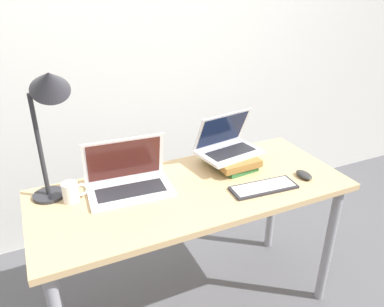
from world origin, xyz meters
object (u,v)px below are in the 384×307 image
(laptop_on_books, at_px, (227,145))
(mouse, at_px, (304,175))
(wireless_keyboard, at_px, (264,187))
(desk_lamp, at_px, (49,98))
(book_stack, at_px, (231,159))
(mug, at_px, (71,192))
(laptop_left, at_px, (128,180))

(laptop_on_books, distance_m, mouse, 0.41)
(wireless_keyboard, bearing_deg, desk_lamp, 159.65)
(book_stack, relative_size, mug, 2.52)
(book_stack, xyz_separation_m, mouse, (0.26, -0.27, -0.02))
(laptop_left, bearing_deg, mug, 178.08)
(laptop_on_books, distance_m, mug, 0.81)
(book_stack, relative_size, wireless_keyboard, 0.88)
(laptop_left, distance_m, desk_lamp, 0.50)
(mug, bearing_deg, laptop_on_books, 2.39)
(wireless_keyboard, height_order, mouse, mouse)
(mouse, bearing_deg, laptop_on_books, 132.14)
(laptop_left, relative_size, wireless_keyboard, 1.21)
(laptop_on_books, height_order, mouse, laptop_on_books)
(wireless_keyboard, xyz_separation_m, desk_lamp, (-0.85, 0.32, 0.46))
(laptop_on_books, relative_size, desk_lamp, 0.55)
(laptop_left, height_order, book_stack, laptop_left)
(wireless_keyboard, distance_m, mouse, 0.24)
(wireless_keyboard, bearing_deg, laptop_on_books, 95.25)
(laptop_on_books, height_order, desk_lamp, desk_lamp)
(wireless_keyboard, distance_m, desk_lamp, 1.02)
(wireless_keyboard, relative_size, desk_lamp, 0.53)
(book_stack, distance_m, mug, 0.81)
(book_stack, bearing_deg, mouse, -45.34)
(laptop_on_books, relative_size, mouse, 3.43)
(laptop_left, xyz_separation_m, wireless_keyboard, (0.57, -0.26, -0.04))
(wireless_keyboard, xyz_separation_m, mug, (-0.83, 0.27, 0.04))
(laptop_on_books, bearing_deg, wireless_keyboard, -84.75)
(desk_lamp, bearing_deg, mug, -61.71)
(mouse, xyz_separation_m, mug, (-1.07, 0.27, 0.03))
(book_stack, xyz_separation_m, laptop_on_books, (-0.01, 0.03, 0.07))
(laptop_left, bearing_deg, mouse, -17.48)
(laptop_on_books, xyz_separation_m, mouse, (0.27, -0.30, -0.09))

